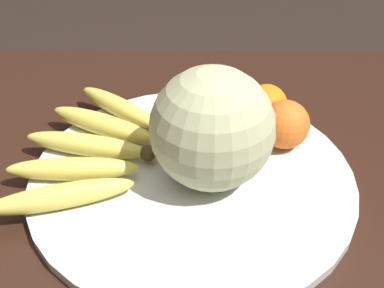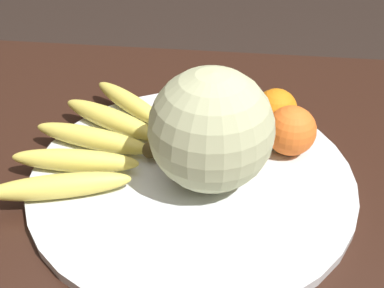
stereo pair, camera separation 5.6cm
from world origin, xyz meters
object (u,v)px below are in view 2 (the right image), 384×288
Objects in this scene: orange_front_left at (235,110)px; orange_front_right at (291,131)px; orange_back_left at (180,117)px; produce_tag at (205,153)px; kitchen_table at (223,240)px; orange_mid_center at (276,110)px; orange_back_right at (252,127)px; banana_bunch at (96,139)px; melon at (211,130)px; fruit_bowl at (192,175)px.

orange_front_left is 0.11m from orange_front_right.
orange_back_left reaches higher than produce_tag.
kitchen_table is 21.78× the size of orange_front_right.
orange_back_right is at bearing 50.72° from orange_mid_center.
orange_back_left reaches higher than banana_bunch.
banana_bunch is at bearing -44.80° from produce_tag.
orange_front_left is (-0.00, -0.17, 0.12)m from kitchen_table.
orange_back_right is (-0.23, -0.04, 0.01)m from banana_bunch.
orange_front_right is at bearing 142.33° from produce_tag.
melon reaches higher than kitchen_table.
banana_bunch is 0.30m from orange_front_right.
orange_front_right is 1.11× the size of produce_tag.
melon is 2.83× the size of orange_front_left.
banana_bunch is at bearing 26.12° from orange_back_left.
banana_bunch is 0.17m from produce_tag.
orange_front_left is 0.05m from orange_back_right.
orange_front_right is 0.17m from orange_back_left.
orange_back_left reaches higher than kitchen_table.
produce_tag is (0.04, 0.08, -0.03)m from orange_front_left.
orange_mid_center is at bearing -112.09° from kitchen_table.
melon is 2.22× the size of orange_front_right.
orange_front_right is (-0.09, 0.06, 0.01)m from orange_front_left.
melon reaches higher than orange_back_right.
orange_mid_center is at bearing -149.72° from banana_bunch.
melon reaches higher than orange_mid_center.
orange_back_right is (-0.06, -0.09, -0.05)m from melon.
melon reaches higher than orange_front_left.
banana_bunch is 0.23m from orange_front_left.
fruit_bowl is at bearing 177.87° from banana_bunch.
orange_front_right is at bearing 165.20° from orange_back_right.
fruit_bowl is 6.78× the size of orange_mid_center.
banana_bunch is at bearing -21.27° from kitchen_table.
orange_back_left is at bearing -62.36° from melon.
orange_back_left is at bearing -7.84° from orange_back_right.
orange_front_right reaches higher than banana_bunch.
orange_mid_center is 1.18× the size of orange_back_left.
kitchen_table is 0.21m from orange_front_left.
orange_mid_center is at bearing 170.63° from produce_tag.
orange_mid_center is (-0.07, 0.00, 0.00)m from orange_front_left.
kitchen_table is at bearing 75.90° from orange_back_right.
banana_bunch is at bearing 18.33° from orange_mid_center.
produce_tag is (0.01, -0.06, -0.08)m from melon.
melon is 0.15m from orange_front_left.
orange_mid_center reaches higher than banana_bunch.
orange_front_left is 1.02× the size of orange_back_left.
orange_back_left is 0.86× the size of produce_tag.
kitchen_table is 0.18m from orange_back_right.
banana_bunch is at bearing 23.64° from orange_front_left.
orange_back_right reaches higher than kitchen_table.
orange_back_right is (-0.11, 0.02, 0.00)m from orange_back_left.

